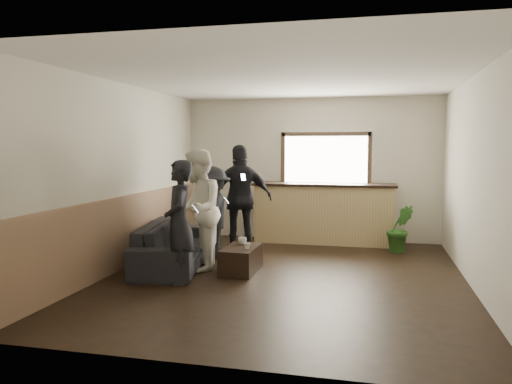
% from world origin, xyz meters
% --- Properties ---
extents(ground, '(5.00, 6.00, 0.01)m').
position_xyz_m(ground, '(0.00, 0.00, 0.00)').
color(ground, black).
extents(room_shell, '(5.01, 6.01, 2.80)m').
position_xyz_m(room_shell, '(-0.74, 0.00, 1.47)').
color(room_shell, silver).
rests_on(room_shell, ground).
extents(bar_counter, '(2.70, 0.68, 2.13)m').
position_xyz_m(bar_counter, '(0.30, 2.70, 0.64)').
color(bar_counter, tan).
rests_on(bar_counter, ground).
extents(sofa, '(1.27, 2.38, 0.66)m').
position_xyz_m(sofa, '(-1.77, 0.29, 0.33)').
color(sofa, black).
rests_on(sofa, ground).
extents(coffee_table, '(0.48, 0.85, 0.37)m').
position_xyz_m(coffee_table, '(-0.66, 0.14, 0.19)').
color(coffee_table, black).
rests_on(coffee_table, ground).
extents(cup_a, '(0.17, 0.17, 0.11)m').
position_xyz_m(cup_a, '(-0.70, 0.35, 0.43)').
color(cup_a, silver).
rests_on(cup_a, coffee_table).
extents(cup_b, '(0.12, 0.12, 0.09)m').
position_xyz_m(cup_b, '(-0.54, 0.02, 0.42)').
color(cup_b, silver).
rests_on(cup_b, coffee_table).
extents(potted_plant, '(0.55, 0.48, 0.84)m').
position_xyz_m(potted_plant, '(1.69, 2.10, 0.42)').
color(potted_plant, '#2D6623').
rests_on(potted_plant, ground).
extents(person_a, '(0.61, 0.72, 1.67)m').
position_xyz_m(person_a, '(-1.32, -0.62, 0.84)').
color(person_a, black).
rests_on(person_a, ground).
extents(person_b, '(0.88, 1.02, 1.81)m').
position_xyz_m(person_b, '(-1.32, 0.11, 0.91)').
color(person_b, white).
rests_on(person_b, ground).
extents(person_c, '(0.74, 1.07, 1.53)m').
position_xyz_m(person_c, '(-1.32, 0.85, 0.76)').
color(person_c, black).
rests_on(person_c, ground).
extents(person_d, '(1.19, 0.90, 1.88)m').
position_xyz_m(person_d, '(-1.03, 1.50, 0.94)').
color(person_d, black).
rests_on(person_d, ground).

